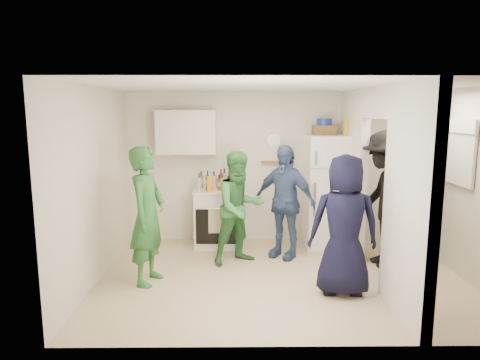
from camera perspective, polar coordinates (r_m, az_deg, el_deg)
name	(u,v)px	position (r m, az deg, el deg)	size (l,w,h in m)	color
floor	(281,277)	(5.89, 5.47, -12.74)	(4.80, 4.80, 0.00)	beige
wall_back	(272,167)	(7.21, 4.23, 1.70)	(4.80, 4.80, 0.00)	silver
wall_front	(303,218)	(3.89, 8.36, -5.06)	(4.80, 4.80, 0.00)	silver
wall_left	(96,185)	(5.79, -18.66, -0.68)	(3.40, 3.40, 0.00)	silver
wall_right	(467,185)	(6.27, 28.04, -0.56)	(3.40, 3.40, 0.00)	silver
ceiling	(284,86)	(5.46, 5.89, 12.36)	(4.80, 4.80, 0.00)	white
partition_pier_back	(352,172)	(6.83, 14.73, 0.98)	(0.12, 1.20, 2.50)	silver
partition_pier_front	(409,203)	(4.78, 21.61, -2.92)	(0.12, 1.20, 2.50)	silver
partition_header	(379,102)	(5.71, 18.09, 9.81)	(0.12, 1.00, 0.40)	silver
stove	(218,218)	(7.02, -2.89, -5.02)	(0.78, 0.65, 0.93)	white
upper_cabinet	(186,132)	(7.00, -7.17, 6.35)	(0.95, 0.34, 0.70)	silver
fridge	(329,191)	(7.05, 11.75, -1.48)	(0.75, 0.73, 1.81)	white
wicker_basket	(324,130)	(6.96, 11.12, 6.55)	(0.35, 0.25, 0.15)	brown
blue_bowl	(324,122)	(6.95, 11.16, 7.62)	(0.24, 0.24, 0.11)	navy
yellow_cup_stack_top	(347,127)	(6.88, 14.02, 6.84)	(0.09, 0.09, 0.25)	gold
wall_clock	(275,141)	(7.15, 4.68, 5.25)	(0.22, 0.22, 0.03)	white
spice_shelf	(272,162)	(7.15, 4.27, 2.44)	(0.35, 0.08, 0.03)	olive
nook_window	(460,152)	(6.38, 27.32, 3.29)	(0.03, 0.70, 0.80)	black
nook_window_frame	(459,152)	(6.38, 27.20, 3.29)	(0.04, 0.76, 0.86)	white
nook_valance	(460,126)	(6.34, 27.23, 6.44)	(0.04, 0.82, 0.18)	white
yellow_cup_stack_stove	(210,184)	(6.68, -4.04, -0.57)	(0.09, 0.09, 0.25)	#F9AB15
red_cup	(232,188)	(6.70, -1.12, -1.08)	(0.09, 0.09, 0.12)	#B3120B
person_green_left	(148,216)	(5.56, -12.23, -4.68)	(0.64, 0.42, 1.77)	#2E7438
person_green_center	(240,208)	(6.16, -0.02, -3.73)	(0.79, 0.62, 1.63)	#357935
person_denim	(284,202)	(6.43, 5.91, -2.88)	(1.00, 0.42, 1.70)	#3C5284
person_navy	(344,225)	(5.26, 13.73, -5.87)	(0.83, 0.54, 1.71)	black
person_nook	(385,199)	(6.35, 18.74, -2.44)	(1.25, 0.72, 1.93)	black
bottle_a	(201,180)	(7.04, -5.19, 0.05)	(0.07, 0.07, 0.28)	olive
bottle_b	(208,181)	(6.82, -4.32, -0.07)	(0.07, 0.07, 0.32)	#2A581D
bottle_c	(214,180)	(7.06, -3.50, 0.06)	(0.08, 0.08, 0.27)	silver
bottle_d	(219,182)	(6.83, -2.83, -0.31)	(0.06, 0.06, 0.25)	brown
bottle_e	(224,178)	(7.08, -2.09, 0.29)	(0.08, 0.08, 0.32)	#A4ADB6
bottle_f	(229,181)	(6.89, -1.45, -0.07)	(0.07, 0.07, 0.29)	#173C15
bottle_g	(233,178)	(7.04, -0.92, 0.20)	(0.07, 0.07, 0.31)	olive
bottle_h	(199,182)	(6.79, -5.47, -0.27)	(0.06, 0.06, 0.29)	#ABB1B7
bottle_i	(221,179)	(6.99, -2.55, 0.19)	(0.06, 0.06, 0.32)	#4F300D
bottle_j	(237,181)	(6.78, -0.41, -0.10)	(0.07, 0.07, 0.32)	#255E20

